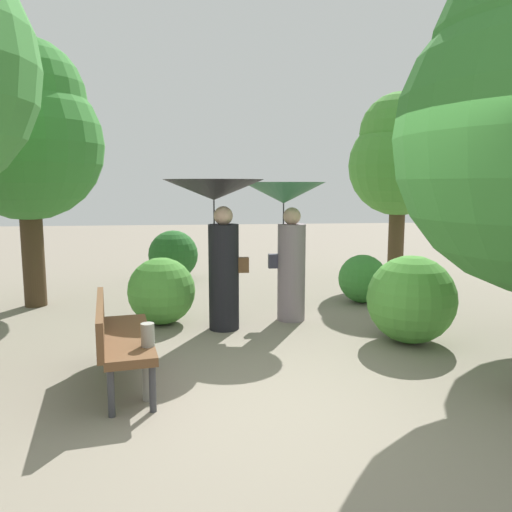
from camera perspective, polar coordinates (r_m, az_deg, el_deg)
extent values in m
plane|color=gray|center=(4.77, 3.98, -15.75)|extent=(40.00, 40.00, 0.00)
cylinder|color=black|center=(6.72, -3.65, -2.41)|extent=(0.40, 0.40, 1.41)
sphere|color=tan|center=(6.62, -3.72, 4.55)|extent=(0.25, 0.25, 0.25)
cylinder|color=#333338|center=(6.64, -4.74, 2.85)|extent=(0.02, 0.02, 0.80)
cone|color=black|center=(6.62, -4.79, 7.47)|extent=(1.31, 1.31, 0.27)
cube|color=brown|center=(6.67, -1.43, -1.00)|extent=(0.14, 0.10, 0.20)
cylinder|color=gray|center=(7.17, 4.01, -1.87)|extent=(0.39, 0.39, 1.37)
sphere|color=tan|center=(7.08, 4.08, 4.51)|extent=(0.25, 0.25, 0.25)
cylinder|color=#333338|center=(7.09, 3.11, 2.87)|extent=(0.02, 0.02, 0.76)
cone|color=#33724C|center=(7.06, 3.14, 7.14)|extent=(1.16, 1.16, 0.29)
cube|color=#333342|center=(7.14, 1.97, -0.57)|extent=(0.14, 0.10, 0.20)
cylinder|color=#38383D|center=(4.52, -11.60, -14.29)|extent=(0.06, 0.06, 0.44)
cylinder|color=#38383D|center=(4.51, -16.05, -14.50)|extent=(0.06, 0.06, 0.44)
cylinder|color=#38383D|center=(5.78, -12.80, -9.29)|extent=(0.06, 0.06, 0.44)
cylinder|color=#38383D|center=(5.77, -16.21, -9.45)|extent=(0.06, 0.06, 0.44)
cube|color=brown|center=(5.06, -14.30, -9.02)|extent=(0.70, 1.55, 0.08)
cube|color=brown|center=(5.00, -17.15, -7.00)|extent=(0.32, 1.49, 0.35)
cylinder|color=#42301E|center=(8.64, -24.18, 5.81)|extent=(0.34, 0.34, 3.37)
sphere|color=#387F33|center=(8.66, -24.51, 11.39)|extent=(2.33, 2.33, 2.33)
sphere|color=#387F33|center=(8.73, -24.78, 15.80)|extent=(1.86, 1.86, 1.86)
cylinder|color=#4C3823|center=(10.24, 15.67, 5.55)|extent=(0.30, 0.30, 3.04)
sphere|color=#4C9338|center=(10.24, 15.84, 9.80)|extent=(1.92, 1.92, 1.92)
sphere|color=#4C9338|center=(10.28, 15.97, 13.19)|extent=(1.54, 1.54, 1.54)
sphere|color=#4C9338|center=(7.11, -10.62, -3.90)|extent=(0.93, 0.93, 0.93)
sphere|color=#4C9338|center=(6.45, 17.12, -4.70)|extent=(1.08, 1.08, 1.08)
sphere|color=#235B23|center=(10.39, -9.33, 0.12)|extent=(1.00, 1.00, 1.00)
sphere|color=#387F33|center=(8.45, 11.95, -2.52)|extent=(0.79, 0.79, 0.79)
cylinder|color=gray|center=(4.71, -12.04, -11.61)|extent=(0.12, 0.12, 0.71)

